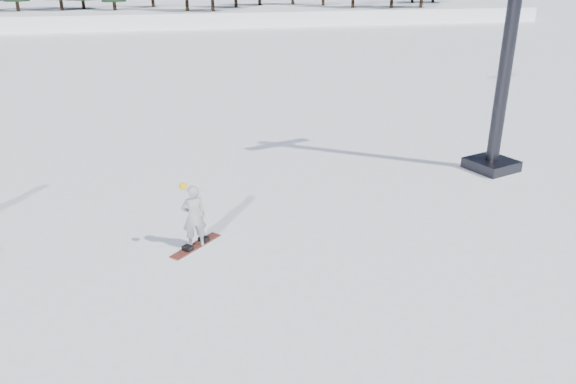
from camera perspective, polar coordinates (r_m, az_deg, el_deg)
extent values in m
plane|color=white|center=(13.15, -20.60, -7.52)|extent=(420.00, 420.00, 0.00)
cube|color=white|center=(66.82, -15.17, 15.31)|extent=(90.00, 14.00, 5.00)
ellipsoid|color=white|center=(213.18, -8.36, 16.40)|extent=(182.00, 140.00, 53.20)
ellipsoid|color=white|center=(224.99, 16.50, 16.26)|extent=(156.00, 120.00, 50.40)
ellipsoid|color=white|center=(172.48, 7.07, 15.89)|extent=(117.00, 90.00, 45.00)
cylinder|color=black|center=(18.44, 21.73, 15.32)|extent=(0.40, 0.40, 8.94)
cube|color=black|center=(19.33, 19.94, 2.64)|extent=(1.69, 1.69, 0.34)
imported|color=#A8A9AE|center=(13.16, -9.54, -2.48)|extent=(0.61, 0.45, 1.55)
sphere|color=#EEA90C|center=(12.73, -10.63, 0.60)|extent=(0.18, 0.18, 0.18)
cube|color=#983621|center=(13.49, -9.34, -5.42)|extent=(1.28, 1.24, 0.03)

